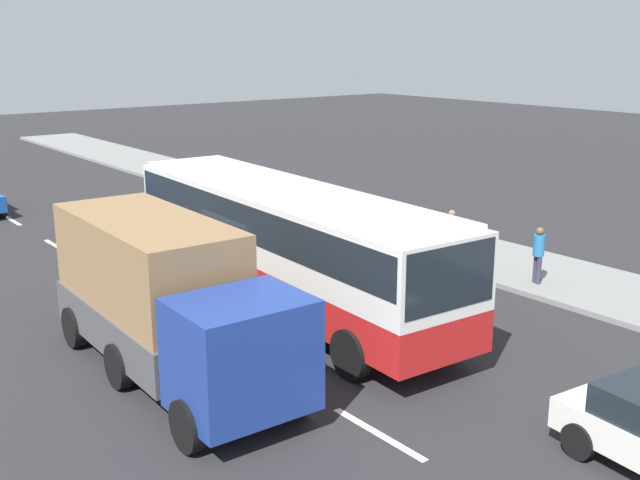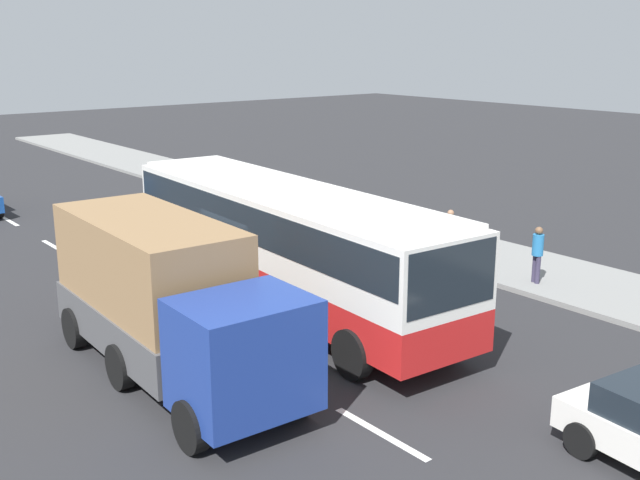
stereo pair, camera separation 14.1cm
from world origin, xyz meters
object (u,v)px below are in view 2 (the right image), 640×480
Objects in this scene: cargo_truck at (167,297)px; coach_bus at (284,233)px; pedestrian_at_crossing at (538,251)px; pedestrian_near_curb at (450,231)px.

coach_bus is at bearing 115.34° from cargo_truck.
cargo_truck is (1.91, -4.40, -0.31)m from coach_bus.
cargo_truck is 4.63× the size of pedestrian_at_crossing.
pedestrian_at_crossing reaches higher than pedestrian_near_curb.
pedestrian_near_curb is 3.24m from pedestrian_at_crossing.
pedestrian_at_crossing is at bearing 85.33° from cargo_truck.
pedestrian_near_curb is at bearing 93.68° from coach_bus.
cargo_truck is at bearing -63.39° from coach_bus.
cargo_truck reaches higher than pedestrian_near_curb.
pedestrian_at_crossing is (3.24, 0.10, 0.03)m from pedestrian_near_curb.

